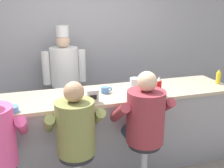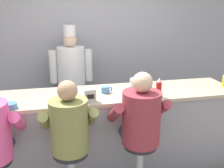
{
  "view_description": "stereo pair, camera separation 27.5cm",
  "coord_description": "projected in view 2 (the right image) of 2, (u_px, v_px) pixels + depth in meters",
  "views": [
    {
      "loc": [
        -0.9,
        -2.51,
        2.04
      ],
      "look_at": [
        -0.02,
        0.32,
        1.12
      ],
      "focal_mm": 42.0,
      "sensor_mm": 36.0,
      "label": 1
    },
    {
      "loc": [
        -0.64,
        -2.58,
        2.04
      ],
      "look_at": [
        -0.02,
        0.32,
        1.12
      ],
      "focal_mm": 42.0,
      "sensor_mm": 36.0,
      "label": 2
    }
  ],
  "objects": [
    {
      "name": "cook_in_whites_near",
      "position": [
        72.0,
        75.0,
        4.17
      ],
      "size": [
        0.67,
        0.43,
        1.72
      ],
      "color": "#232328",
      "rests_on": "ground_plane"
    },
    {
      "name": "diner_seated_olive",
      "position": [
        69.0,
        130.0,
        2.56
      ],
      "size": [
        0.57,
        0.56,
        1.36
      ],
      "color": "#B2B5BA",
      "rests_on": "ground_plane"
    },
    {
      "name": "cereal_bowl",
      "position": [
        10.0,
        106.0,
        2.69
      ],
      "size": [
        0.14,
        0.14,
        0.06
      ],
      "color": "#4C7FB7",
      "rests_on": "diner_counter"
    },
    {
      "name": "coffee_mug_blue",
      "position": [
        105.0,
        90.0,
        3.16
      ],
      "size": [
        0.14,
        0.09,
        0.08
      ],
      "color": "#4C7AB2",
      "rests_on": "diner_counter"
    },
    {
      "name": "diner_seated_maroon",
      "position": [
        140.0,
        121.0,
        2.71
      ],
      "size": [
        0.6,
        0.59,
        1.4
      ],
      "color": "#B2B5BA",
      "rests_on": "ground_plane"
    },
    {
      "name": "ketchup_bottle_red",
      "position": [
        159.0,
        88.0,
        3.0
      ],
      "size": [
        0.06,
        0.06,
        0.23
      ],
      "color": "red",
      "rests_on": "diner_counter"
    },
    {
      "name": "hot_sauce_bottle_orange",
      "position": [
        134.0,
        93.0,
        2.92
      ],
      "size": [
        0.03,
        0.03,
        0.15
      ],
      "color": "orange",
      "rests_on": "diner_counter"
    },
    {
      "name": "wall_back",
      "position": [
        95.0,
        45.0,
        4.44
      ],
      "size": [
        10.0,
        0.06,
        2.7
      ],
      "color": "#99999E",
      "rests_on": "ground_plane"
    },
    {
      "name": "water_pitcher_clear",
      "position": [
        135.0,
        87.0,
        3.09
      ],
      "size": [
        0.15,
        0.13,
        0.19
      ],
      "color": "silver",
      "rests_on": "diner_counter"
    },
    {
      "name": "napkin_dispenser_chrome",
      "position": [
        90.0,
        96.0,
        2.86
      ],
      "size": [
        0.13,
        0.08,
        0.14
      ],
      "color": "silver",
      "rests_on": "diner_counter"
    },
    {
      "name": "breakfast_plate",
      "position": [
        70.0,
        98.0,
        2.97
      ],
      "size": [
        0.23,
        0.23,
        0.05
      ],
      "color": "white",
      "rests_on": "diner_counter"
    },
    {
      "name": "diner_counter",
      "position": [
        113.0,
        129.0,
        3.33
      ],
      "size": [
        3.07,
        0.72,
        1.0
      ],
      "color": "gray",
      "rests_on": "ground_plane"
    }
  ]
}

